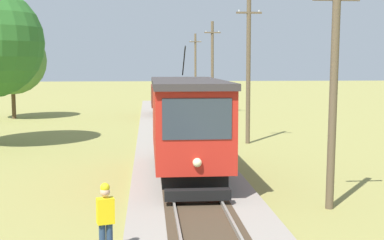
{
  "coord_description": "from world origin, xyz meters",
  "views": [
    {
      "loc": [
        -1.46,
        1.59,
        4.42
      ],
      "look_at": [
        0.32,
        22.09,
        2.13
      ],
      "focal_mm": 47.54,
      "sensor_mm": 36.0,
      "label": 1
    }
  ],
  "objects": [
    {
      "name": "red_tram",
      "position": [
        0.0,
        20.62,
        2.19
      ],
      "size": [
        2.6,
        8.54,
        4.79
      ],
      "color": "red",
      "rests_on": "rail_right"
    },
    {
      "name": "freight_car",
      "position": [
        0.0,
        44.03,
        1.56
      ],
      "size": [
        2.4,
        5.2,
        2.31
      ],
      "color": "maroon",
      "rests_on": "rail_right"
    },
    {
      "name": "utility_pole_near_tram",
      "position": [
        4.05,
        16.29,
        3.67
      ],
      "size": [
        1.4,
        0.35,
        7.16
      ],
      "color": "brown",
      "rests_on": "ground"
    },
    {
      "name": "utility_pole_mid",
      "position": [
        4.05,
        29.25,
        4.17
      ],
      "size": [
        1.4,
        0.37,
        8.15
      ],
      "color": "brown",
      "rests_on": "ground"
    },
    {
      "name": "utility_pole_far",
      "position": [
        4.05,
        44.98,
        4.1
      ],
      "size": [
        1.4,
        0.52,
        8.01
      ],
      "color": "brown",
      "rests_on": "ground"
    },
    {
      "name": "utility_pole_distant",
      "position": [
        4.05,
        60.62,
        4.03
      ],
      "size": [
        1.4,
        0.57,
        7.87
      ],
      "color": "brown",
      "rests_on": "ground"
    },
    {
      "name": "track_worker",
      "position": [
        -2.43,
        12.76,
        0.98
      ],
      "size": [
        0.43,
        0.33,
        1.78
      ],
      "rotation": [
        0.0,
        0.0,
        -1.32
      ],
      "color": "navy",
      "rests_on": "ground"
    },
    {
      "name": "tree_left_far",
      "position": [
        -12.25,
        43.39,
        4.65
      ],
      "size": [
        5.39,
        5.39,
        7.35
      ],
      "color": "#4C3823",
      "rests_on": "ground"
    }
  ]
}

